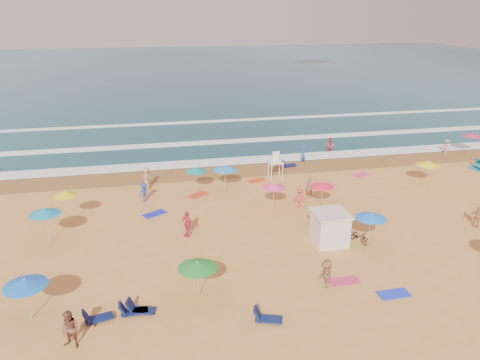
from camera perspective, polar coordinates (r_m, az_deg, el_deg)
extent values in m
plane|color=gold|center=(31.85, 3.57, -6.13)|extent=(220.00, 220.00, 0.00)
cube|color=#0C4756|center=(112.61, -7.85, 12.99)|extent=(220.00, 140.00, 0.18)
plane|color=olive|center=(43.09, -0.73, 1.17)|extent=(220.00, 220.00, 0.00)
cube|color=white|center=(45.39, -1.33, 2.30)|extent=(200.00, 2.20, 0.05)
cube|color=white|center=(51.99, -2.73, 4.65)|extent=(200.00, 1.60, 0.05)
cube|color=white|center=(61.58, -4.21, 7.12)|extent=(200.00, 1.20, 0.05)
cube|color=silver|center=(30.30, 10.87, -5.84)|extent=(2.00, 2.00, 2.00)
cube|color=silver|center=(29.85, 11.00, -4.01)|extent=(2.20, 2.20, 0.12)
imported|color=black|center=(31.05, 14.27, -6.64)|extent=(1.21, 1.70, 0.85)
cone|color=#FF388A|center=(33.90, 4.14, -0.66)|extent=(1.69, 1.69, 0.35)
cone|color=#1A7BE4|center=(29.51, 15.66, -4.20)|extent=(1.89, 1.89, 0.35)
cone|color=yellow|center=(33.88, -20.56, -1.55)|extent=(1.63, 1.63, 0.35)
cone|color=#21912E|center=(24.14, -5.22, -10.26)|extent=(2.03, 2.03, 0.35)
cone|color=#2D8DCD|center=(37.81, -1.85, 1.49)|extent=(2.03, 2.03, 0.35)
cone|color=#158EAE|center=(31.63, -22.75, -3.56)|extent=(1.94, 1.94, 0.35)
cone|color=yellow|center=(41.79, 21.94, 1.92)|extent=(1.95, 1.95, 0.35)
cone|color=teal|center=(37.30, -5.39, 1.30)|extent=(1.73, 1.73, 0.35)
cone|color=blue|center=(24.63, -24.74, -11.28)|extent=(2.06, 2.06, 0.35)
cone|color=#FF1A42|center=(34.62, 10.01, -0.52)|extent=(1.70, 1.70, 0.35)
cone|color=#C42B58|center=(52.51, 26.47, 4.97)|extent=(1.98, 1.98, 0.35)
cube|color=#0F174B|center=(24.35, -16.80, -15.83)|extent=(1.40, 0.85, 0.34)
cube|color=#0E1946|center=(24.37, -11.90, -15.28)|extent=(1.41, 0.91, 0.34)
cube|color=#0E174A|center=(24.36, -12.72, -15.38)|extent=(1.31, 0.60, 0.34)
cube|color=#101E50|center=(23.37, 3.54, -16.57)|extent=(1.41, 0.96, 0.34)
cube|color=#101653|center=(44.29, 6.00, 1.82)|extent=(1.38, 0.80, 0.34)
cube|color=#1F24C1|center=(34.72, -10.38, -4.08)|extent=(1.90, 1.62, 0.03)
cube|color=red|center=(37.65, -5.14, -1.82)|extent=(1.89, 1.67, 0.03)
cube|color=#DB3364|center=(26.96, 12.57, -11.92)|extent=(1.71, 0.89, 0.03)
cube|color=#CF4419|center=(40.58, 2.02, -0.08)|extent=(1.90, 1.45, 0.03)
cube|color=blue|center=(26.57, 18.23, -13.06)|extent=(1.71, 0.88, 0.03)
cube|color=#259563|center=(35.04, 11.08, -3.90)|extent=(1.87, 1.30, 0.03)
cube|color=#ED3772|center=(43.37, 14.55, 0.63)|extent=(1.90, 1.51, 0.03)
imported|color=tan|center=(52.24, 23.88, 3.72)|extent=(0.67, 1.04, 1.52)
imported|color=#DB363A|center=(35.33, 7.25, -2.15)|extent=(0.99, 0.60, 1.51)
imported|color=blue|center=(45.86, 7.65, 3.07)|extent=(0.78, 0.81, 1.86)
imported|color=brown|center=(37.14, 8.41, -0.97)|extent=(0.70, 0.69, 1.62)
imported|color=#BB2E36|center=(49.23, 10.96, 4.08)|extent=(0.94, 0.75, 1.85)
imported|color=brown|center=(22.74, -19.99, -16.79)|extent=(1.11, 1.03, 1.84)
imported|color=tan|center=(26.01, 10.59, -11.04)|extent=(1.21, 1.48, 1.59)
imported|color=tan|center=(35.79, 26.94, -4.02)|extent=(0.86, 0.91, 1.51)
imported|color=#D3344F|center=(30.85, -6.48, -5.32)|extent=(0.93, 1.10, 1.77)
imported|color=tan|center=(39.28, -11.32, 0.25)|extent=(0.60, 0.92, 1.87)
imported|color=#2341A5|center=(36.76, -11.58, -1.47)|extent=(1.15, 1.03, 1.54)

